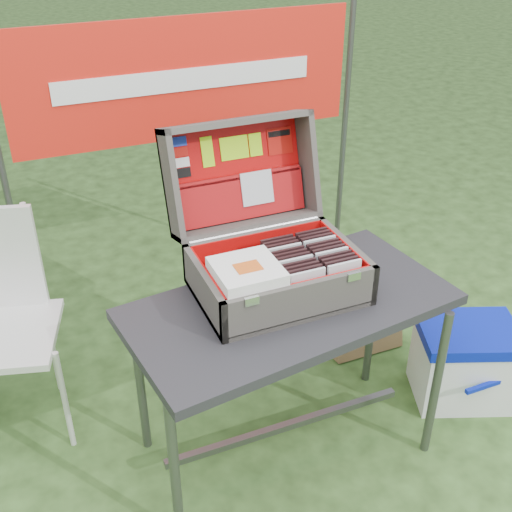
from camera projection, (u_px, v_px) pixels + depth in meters
name	position (u px, v px, depth m)	size (l,w,h in m)	color
ground	(282.00, 453.00, 2.70)	(80.00, 80.00, 0.00)	#263C18
table	(288.00, 380.00, 2.54)	(1.20, 0.60, 0.75)	#222226
table_top	(290.00, 307.00, 2.36)	(1.20, 0.60, 0.04)	#222226
table_leg_fl	(175.00, 470.00, 2.18)	(0.04, 0.04, 0.71)	#59595B
table_leg_fr	(436.00, 385.00, 2.54)	(0.04, 0.04, 0.71)	#59595B
table_leg_bl	(140.00, 382.00, 2.56)	(0.04, 0.04, 0.71)	#59595B
table_leg_br	(372.00, 319.00, 2.92)	(0.04, 0.04, 0.71)	#59595B
table_brace	(286.00, 426.00, 2.67)	(1.05, 0.03, 0.03)	#59595B
suitcase	(272.00, 221.00, 2.31)	(0.60, 0.59, 0.54)	#4F4C47
suitcase_base_bottom	(277.00, 290.00, 2.39)	(0.60, 0.43, 0.02)	#4F4C47
suitcase_base_wall_front	(302.00, 303.00, 2.20)	(0.60, 0.02, 0.16)	#4F4C47
suitcase_base_wall_back	(256.00, 249.00, 2.52)	(0.60, 0.02, 0.16)	#4F4C47
suitcase_base_wall_left	(204.00, 291.00, 2.26)	(0.02, 0.43, 0.16)	#4F4C47
suitcase_base_wall_right	(346.00, 259.00, 2.45)	(0.02, 0.43, 0.16)	#4F4C47
suitcase_liner_floor	(277.00, 287.00, 2.39)	(0.55, 0.38, 0.01)	red
suitcase_latch_left	(252.00, 301.00, 2.09)	(0.05, 0.01, 0.03)	silver
suitcase_latch_right	(354.00, 276.00, 2.22)	(0.05, 0.01, 0.03)	silver
suitcase_hinge	(255.00, 230.00, 2.49)	(0.02, 0.02, 0.54)	silver
suitcase_lid_back	(236.00, 172.00, 2.57)	(0.60, 0.43, 0.02)	#4F4C47
suitcase_lid_rim_far	(235.00, 122.00, 2.45)	(0.60, 0.02, 0.16)	#4F4C47
suitcase_lid_rim_near	(248.00, 224.00, 2.56)	(0.60, 0.02, 0.16)	#4F4C47
suitcase_lid_rim_left	(171.00, 186.00, 2.41)	(0.02, 0.43, 0.16)	#4F4C47
suitcase_lid_rim_right	(307.00, 163.00, 2.60)	(0.02, 0.43, 0.16)	#4F4C47
suitcase_lid_liner	(237.00, 173.00, 2.55)	(0.55, 0.38, 0.01)	red
suitcase_liner_wall_front	(300.00, 298.00, 2.21)	(0.55, 0.01, 0.14)	red
suitcase_liner_wall_back	(258.00, 248.00, 2.50)	(0.55, 0.01, 0.14)	red
suitcase_liner_wall_left	(208.00, 288.00, 2.26)	(0.01, 0.38, 0.14)	red
suitcase_liner_wall_right	(343.00, 257.00, 2.44)	(0.01, 0.38, 0.14)	red
suitcase_lid_pocket	(241.00, 198.00, 2.56)	(0.53, 0.17, 0.03)	#A31012
suitcase_pocket_edge	(239.00, 177.00, 2.53)	(0.52, 0.02, 0.02)	#A31012
suitcase_pocket_cd	(257.00, 188.00, 2.56)	(0.13, 0.13, 0.01)	silver
lid_sticker_cc_a	(179.00, 142.00, 2.43)	(0.06, 0.04, 0.00)	#1933B2
lid_sticker_cc_b	(181.00, 152.00, 2.44)	(0.06, 0.04, 0.00)	#AF1009
lid_sticker_cc_c	(182.00, 162.00, 2.46)	(0.06, 0.04, 0.00)	white
lid_sticker_cc_d	(183.00, 173.00, 2.47)	(0.06, 0.04, 0.00)	black
lid_card_neon_tall	(207.00, 152.00, 2.48)	(0.05, 0.12, 0.00)	#A4E911
lid_card_neon_main	(234.00, 148.00, 2.52)	(0.12, 0.09, 0.00)	#A4E911
lid_card_neon_small	(255.00, 145.00, 2.55)	(0.05, 0.09, 0.00)	#A4E911
lid_sticker_band	(280.00, 141.00, 2.59)	(0.11, 0.11, 0.00)	#AF1009
lid_sticker_band_bar	(279.00, 133.00, 2.58)	(0.10, 0.02, 0.00)	black
cd_left_0	(307.00, 290.00, 2.23)	(0.13, 0.01, 0.15)	silver
cd_left_1	(304.00, 286.00, 2.25)	(0.13, 0.01, 0.15)	black
cd_left_2	(301.00, 283.00, 2.27)	(0.13, 0.01, 0.15)	black
cd_left_3	(298.00, 279.00, 2.28)	(0.13, 0.01, 0.15)	black
cd_left_4	(295.00, 276.00, 2.30)	(0.13, 0.01, 0.15)	silver
cd_left_5	(293.00, 273.00, 2.32)	(0.13, 0.01, 0.15)	black
cd_left_6	(290.00, 270.00, 2.34)	(0.13, 0.01, 0.15)	black
cd_left_7	(287.00, 267.00, 2.36)	(0.13, 0.01, 0.15)	black
cd_left_8	(284.00, 264.00, 2.38)	(0.13, 0.01, 0.15)	silver
cd_left_9	(282.00, 261.00, 2.40)	(0.13, 0.01, 0.15)	black
cd_left_10	(279.00, 258.00, 2.41)	(0.13, 0.01, 0.15)	black
cd_left_11	(277.00, 255.00, 2.43)	(0.13, 0.01, 0.15)	black
cd_right_0	(343.00, 281.00, 2.28)	(0.13, 0.01, 0.15)	silver
cd_right_1	(340.00, 278.00, 2.29)	(0.13, 0.01, 0.15)	black
cd_right_2	(337.00, 274.00, 2.31)	(0.13, 0.01, 0.15)	black
cd_right_3	(334.00, 271.00, 2.33)	(0.13, 0.01, 0.15)	black
cd_right_4	(331.00, 268.00, 2.35)	(0.13, 0.01, 0.15)	silver
cd_right_5	(328.00, 265.00, 2.37)	(0.13, 0.01, 0.15)	black
cd_right_6	(325.00, 262.00, 2.39)	(0.13, 0.01, 0.15)	black
cd_right_7	(322.00, 259.00, 2.41)	(0.13, 0.01, 0.15)	black
cd_right_8	(319.00, 256.00, 2.42)	(0.13, 0.01, 0.15)	silver
cd_right_9	(316.00, 253.00, 2.44)	(0.13, 0.01, 0.15)	black
cd_right_10	(313.00, 250.00, 2.46)	(0.13, 0.01, 0.15)	black
cd_right_11	(310.00, 247.00, 2.48)	(0.13, 0.01, 0.15)	black
songbook_0	(247.00, 275.00, 2.20)	(0.22, 0.22, 0.01)	white
songbook_1	(247.00, 274.00, 2.20)	(0.22, 0.22, 0.01)	white
songbook_2	(247.00, 273.00, 2.20)	(0.22, 0.22, 0.01)	white
songbook_3	(247.00, 271.00, 2.19)	(0.22, 0.22, 0.01)	white
songbook_4	(247.00, 270.00, 2.19)	(0.22, 0.22, 0.01)	white
songbook_5	(247.00, 269.00, 2.19)	(0.22, 0.22, 0.01)	white
songbook_6	(247.00, 268.00, 2.19)	(0.22, 0.22, 0.01)	white
songbook_7	(247.00, 266.00, 2.18)	(0.22, 0.22, 0.01)	white
songbook_graphic	(248.00, 267.00, 2.17)	(0.09, 0.07, 0.00)	#D85919
cooler	(464.00, 362.00, 2.91)	(0.43, 0.33, 0.38)	white
cooler_body	(463.00, 367.00, 2.92)	(0.41, 0.31, 0.33)	white
cooler_lid	(470.00, 334.00, 2.82)	(0.43, 0.33, 0.05)	#081BB1
cooler_handle	(490.00, 384.00, 2.76)	(0.26, 0.02, 0.02)	#081BB1
chair	(1.00, 339.00, 2.58)	(0.44, 0.49, 0.98)	silver
chair_seat	(0.00, 337.00, 2.57)	(0.44, 0.44, 0.03)	silver
chair_leg_fr	(65.00, 400.00, 2.61)	(0.02, 0.02, 0.50)	silver
chair_leg_br	(52.00, 347.00, 2.91)	(0.02, 0.02, 0.50)	silver
chair_upright_right	(33.00, 253.00, 2.68)	(0.02, 0.02, 0.47)	silver
cardboard_box	(368.00, 318.00, 3.19)	(0.37, 0.06, 0.39)	#9F7A4C
banner_post_left	(9.00, 200.00, 2.85)	(0.03, 0.03, 1.70)	#59595B
banner_post_right	(343.00, 146.00, 3.42)	(0.03, 0.03, 1.70)	#59595B
banner	(186.00, 79.00, 2.89)	(1.60, 0.01, 0.55)	red
banner_text	(187.00, 80.00, 2.88)	(1.20, 0.00, 0.10)	white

